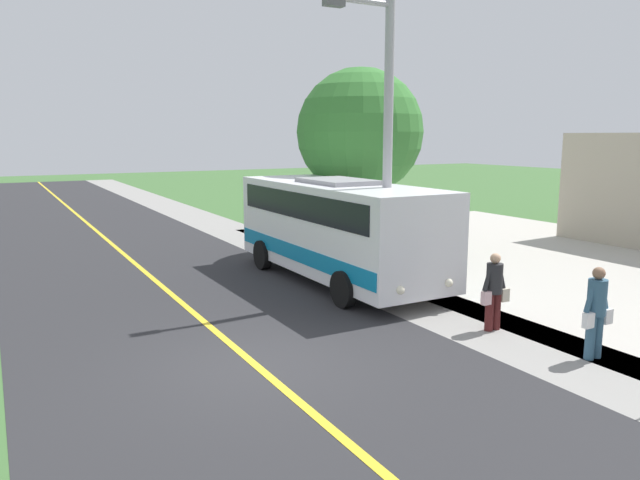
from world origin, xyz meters
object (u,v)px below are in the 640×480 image
shuttle_bus_front (338,225)px  street_light_pole (384,135)px  tree_curbside (360,132)px  pedestrian_waiting (494,289)px  pedestrian_with_bags (596,310)px

shuttle_bus_front → street_light_pole: size_ratio=1.07×
street_light_pole → tree_curbside: size_ratio=1.15×
shuttle_bus_front → tree_curbside: (-2.84, -3.31, 2.60)m
pedestrian_waiting → pedestrian_with_bags: bearing=101.1°
shuttle_bus_front → tree_curbside: 5.08m
shuttle_bus_front → street_light_pole: (-0.31, 1.73, 2.50)m
street_light_pole → tree_curbside: 5.65m
pedestrian_waiting → street_light_pole: size_ratio=0.23×
shuttle_bus_front → pedestrian_with_bags: size_ratio=4.57×
pedestrian_with_bags → shuttle_bus_front: bearing=-82.1°
street_light_pole → shuttle_bus_front: bearing=-80.0°
shuttle_bus_front → pedestrian_waiting: bearing=96.6°
pedestrian_waiting → street_light_pole: 4.88m
pedestrian_with_bags → pedestrian_waiting: pedestrian_with_bags is taller
shuttle_bus_front → street_light_pole: street_light_pole is taller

